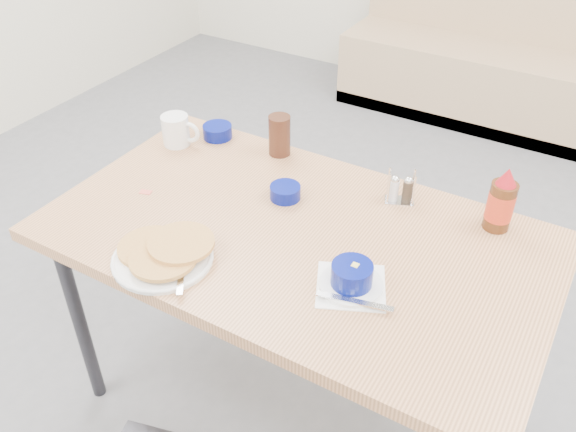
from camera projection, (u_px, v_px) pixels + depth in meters
The scene contains 11 objects.
booth_bench at pixel (504, 63), 3.69m from camera, with size 1.90×0.56×1.22m.
dining_table at pixel (296, 249), 1.73m from camera, with size 1.40×0.80×0.76m.
pancake_plate at pixel (164, 254), 1.59m from camera, with size 0.27×0.26×0.05m.
coffee_mug at pixel (177, 130), 2.05m from camera, with size 0.13×0.09×0.10m.
grits_setting at pixel (352, 278), 1.50m from camera, with size 0.24×0.23×0.07m.
creamer_bowl at pixel (217, 132), 2.11m from camera, with size 0.10×0.10×0.05m.
butter_bowl at pixel (285, 192), 1.81m from camera, with size 0.09×0.09×0.04m.
amber_tumbler at pixel (280, 135), 1.99m from camera, with size 0.07×0.07×0.14m, color #3B1E12.
condiment_caddy at pixel (400, 191), 1.79m from camera, with size 0.10×0.08×0.10m.
syrup_bottle at pixel (501, 203), 1.66m from camera, with size 0.07×0.07×0.19m.
sugar_wrapper at pixel (146, 192), 1.85m from camera, with size 0.04×0.02×0.00m, color #E25A4B.
Camera 1 is at (0.66, -0.91, 1.81)m, focal length 38.00 mm.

